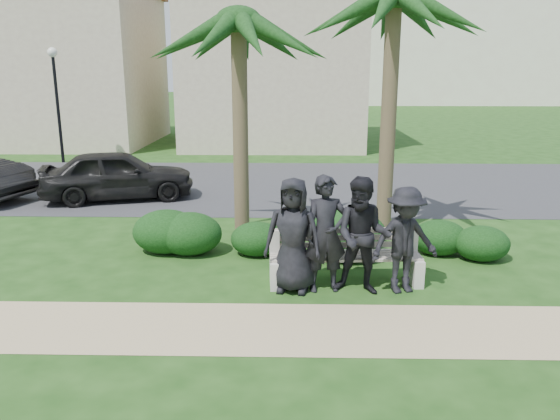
{
  "coord_description": "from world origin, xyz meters",
  "views": [
    {
      "loc": [
        -0.11,
        -8.75,
        3.5
      ],
      "look_at": [
        -0.33,
        1.0,
        0.98
      ],
      "focal_mm": 35.0,
      "sensor_mm": 36.0,
      "label": 1
    }
  ],
  "objects_px": {
    "street_lamp": "(56,85)",
    "man_a": "(293,235)",
    "man_c": "(363,236)",
    "man_d": "(405,240)",
    "man_b": "(326,234)",
    "palm_left": "(238,23)",
    "park_bench": "(345,261)",
    "car_a": "(118,175)"
  },
  "relations": [
    {
      "from": "man_a",
      "to": "man_c",
      "type": "height_order",
      "value": "man_c"
    },
    {
      "from": "park_bench",
      "to": "man_b",
      "type": "relative_size",
      "value": 1.34
    },
    {
      "from": "street_lamp",
      "to": "car_a",
      "type": "xyz_separation_m",
      "value": [
        4.09,
        -6.1,
        -2.25
      ]
    },
    {
      "from": "street_lamp",
      "to": "man_d",
      "type": "relative_size",
      "value": 2.47
    },
    {
      "from": "man_a",
      "to": "man_d",
      "type": "bearing_deg",
      "value": 9.26
    },
    {
      "from": "man_b",
      "to": "palm_left",
      "type": "distance_m",
      "value": 4.81
    },
    {
      "from": "man_c",
      "to": "man_a",
      "type": "bearing_deg",
      "value": -170.32
    },
    {
      "from": "palm_left",
      "to": "car_a",
      "type": "distance_m",
      "value": 6.23
    },
    {
      "from": "man_b",
      "to": "palm_left",
      "type": "xyz_separation_m",
      "value": [
        -1.62,
        2.96,
        3.43
      ]
    },
    {
      "from": "street_lamp",
      "to": "man_a",
      "type": "bearing_deg",
      "value": -54.38
    },
    {
      "from": "park_bench",
      "to": "man_a",
      "type": "relative_size",
      "value": 1.37
    },
    {
      "from": "park_bench",
      "to": "car_a",
      "type": "relative_size",
      "value": 0.63
    },
    {
      "from": "street_lamp",
      "to": "car_a",
      "type": "bearing_deg",
      "value": -56.15
    },
    {
      "from": "man_a",
      "to": "park_bench",
      "type": "bearing_deg",
      "value": 29.5
    },
    {
      "from": "man_d",
      "to": "car_a",
      "type": "relative_size",
      "value": 0.43
    },
    {
      "from": "palm_left",
      "to": "man_a",
      "type": "bearing_deg",
      "value": -69.79
    },
    {
      "from": "man_c",
      "to": "palm_left",
      "type": "relative_size",
      "value": 0.35
    },
    {
      "from": "car_a",
      "to": "palm_left",
      "type": "bearing_deg",
      "value": -147.78
    },
    {
      "from": "palm_left",
      "to": "street_lamp",
      "type": "bearing_deg",
      "value": 129.56
    },
    {
      "from": "palm_left",
      "to": "park_bench",
      "type": "bearing_deg",
      "value": -53.37
    },
    {
      "from": "man_d",
      "to": "man_b",
      "type": "bearing_deg",
      "value": 163.43
    },
    {
      "from": "palm_left",
      "to": "car_a",
      "type": "relative_size",
      "value": 1.32
    },
    {
      "from": "man_a",
      "to": "man_c",
      "type": "xyz_separation_m",
      "value": [
        1.11,
        -0.06,
        0.02
      ]
    },
    {
      "from": "man_a",
      "to": "man_d",
      "type": "distance_m",
      "value": 1.78
    },
    {
      "from": "palm_left",
      "to": "car_a",
      "type": "bearing_deg",
      "value": 137.93
    },
    {
      "from": "street_lamp",
      "to": "man_a",
      "type": "xyz_separation_m",
      "value": [
        8.91,
        -12.43,
        -2.01
      ]
    },
    {
      "from": "man_c",
      "to": "car_a",
      "type": "relative_size",
      "value": 0.47
    },
    {
      "from": "man_b",
      "to": "park_bench",
      "type": "bearing_deg",
      "value": 30.18
    },
    {
      "from": "palm_left",
      "to": "man_c",
      "type": "bearing_deg",
      "value": -54.07
    },
    {
      "from": "man_b",
      "to": "man_d",
      "type": "bearing_deg",
      "value": -11.57
    },
    {
      "from": "street_lamp",
      "to": "man_c",
      "type": "distance_m",
      "value": 16.13
    },
    {
      "from": "man_a",
      "to": "palm_left",
      "type": "relative_size",
      "value": 0.35
    },
    {
      "from": "street_lamp",
      "to": "park_bench",
      "type": "distance_m",
      "value": 15.78
    },
    {
      "from": "man_b",
      "to": "car_a",
      "type": "xyz_separation_m",
      "value": [
        -5.34,
        6.31,
        -0.26
      ]
    },
    {
      "from": "street_lamp",
      "to": "park_bench",
      "type": "bearing_deg",
      "value": -51.07
    },
    {
      "from": "park_bench",
      "to": "palm_left",
      "type": "xyz_separation_m",
      "value": [
        -1.97,
        2.66,
        3.99
      ]
    },
    {
      "from": "man_d",
      "to": "park_bench",
      "type": "bearing_deg",
      "value": 144.51
    },
    {
      "from": "man_a",
      "to": "man_d",
      "type": "height_order",
      "value": "man_a"
    },
    {
      "from": "man_a",
      "to": "street_lamp",
      "type": "bearing_deg",
      "value": 135.38
    },
    {
      "from": "man_a",
      "to": "palm_left",
      "type": "bearing_deg",
      "value": 119.97
    },
    {
      "from": "man_c",
      "to": "man_d",
      "type": "height_order",
      "value": "man_c"
    },
    {
      "from": "man_d",
      "to": "man_a",
      "type": "bearing_deg",
      "value": 164.29
    }
  ]
}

